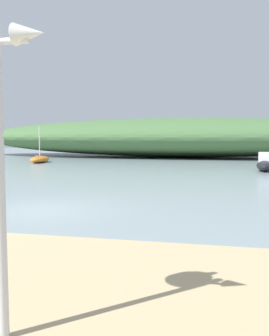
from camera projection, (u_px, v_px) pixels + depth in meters
ground_plane at (41, 210)px, 11.90m from camera, size 120.00×120.00×0.00m
distant_hill at (178, 137)px, 43.52m from camera, size 50.16×15.03×4.55m
sailboat_outer_mooring at (40, 159)px, 33.69m from camera, size 1.88×3.74×3.28m
motorboat_inner_mooring at (265, 164)px, 25.61m from camera, size 1.58×3.65×1.27m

